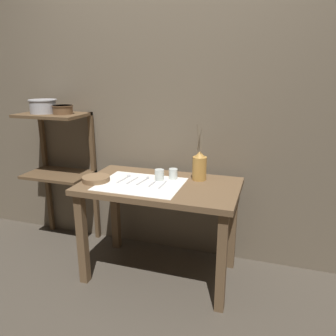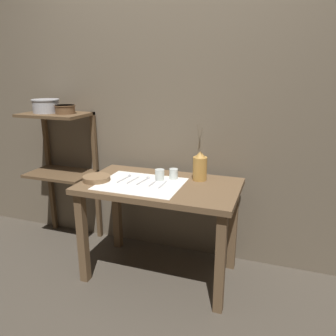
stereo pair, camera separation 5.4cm
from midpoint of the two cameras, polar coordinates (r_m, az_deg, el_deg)
name	(u,v)px [view 1 (the left image)]	position (r m, az deg, el deg)	size (l,w,h in m)	color
ground_plane	(160,273)	(2.65, -1.94, -17.80)	(12.00, 12.00, 0.00)	#473F35
stone_wall_back	(177,110)	(2.61, 1.04, 10.10)	(7.00, 0.06, 2.40)	#6B5E4C
wooden_table	(160,199)	(2.36, -2.09, -5.34)	(1.11, 0.64, 0.73)	brown
wooden_shelf_unit	(59,153)	(2.96, -18.92, 2.44)	(0.54, 0.36, 1.16)	brown
linen_cloth	(141,184)	(2.31, -5.44, -2.78)	(0.58, 0.45, 0.00)	white
pitcher_with_flowers	(199,166)	(2.37, 4.85, 0.27)	(0.10, 0.10, 0.41)	#B7843D
wooden_bowl	(96,179)	(2.41, -13.06, -1.87)	(0.20, 0.20, 0.04)	brown
glass_tumbler_near	(159,175)	(2.37, -2.17, -1.20)	(0.07, 0.07, 0.08)	silver
glass_tumbler_far	(173,174)	(2.39, 0.27, -1.02)	(0.06, 0.06, 0.08)	silver
spoon_outer	(127,177)	(2.45, -7.80, -1.61)	(0.04, 0.17, 0.02)	#A8A8AD
knife_center	(133,180)	(2.38, -6.83, -2.17)	(0.03, 0.16, 0.00)	#A8A8AD
spoon_inner	(146,179)	(2.39, -4.51, -1.96)	(0.04, 0.17, 0.02)	#A8A8AD
fork_inner	(154,183)	(2.32, -3.20, -2.60)	(0.02, 0.16, 0.00)	#A8A8AD
fork_outer	(163,185)	(2.28, -1.59, -2.90)	(0.01, 0.16, 0.00)	#A8A8AD
metal_pot_large	(43,106)	(2.91, -21.44, 10.04)	(0.22, 0.22, 0.11)	#A8A8AD
metal_pot_small	(63,109)	(2.80, -18.41, 9.69)	(0.17, 0.17, 0.07)	brown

